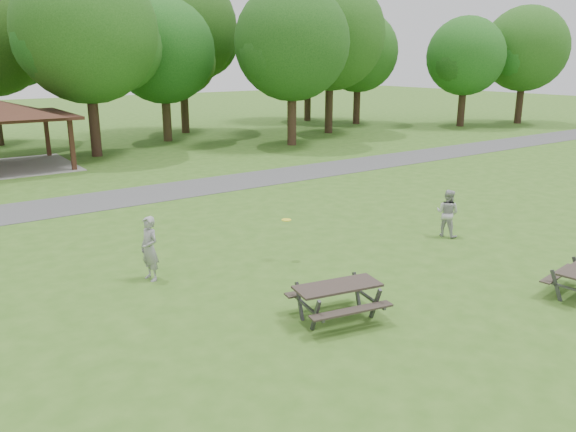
# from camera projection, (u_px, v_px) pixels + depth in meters

# --- Properties ---
(ground) EXTENTS (160.00, 160.00, 0.00)m
(ground) POSITION_uv_depth(u_px,v_px,m) (355.00, 320.00, 12.36)
(ground) COLOR #36611B
(ground) RESTS_ON ground
(asphalt_path) EXTENTS (120.00, 3.20, 0.02)m
(asphalt_path) POSITION_uv_depth(u_px,v_px,m) (130.00, 197.00, 23.37)
(asphalt_path) COLOR #474749
(asphalt_path) RESTS_ON ground
(tree_row_e) EXTENTS (8.40, 8.00, 11.02)m
(tree_row_e) POSITION_uv_depth(u_px,v_px,m) (88.00, 36.00, 31.38)
(tree_row_e) COLOR black
(tree_row_e) RESTS_ON ground
(tree_row_f) EXTENTS (7.35, 7.00, 9.55)m
(tree_row_f) POSITION_uv_depth(u_px,v_px,m) (164.00, 54.00, 37.71)
(tree_row_f) COLOR #322416
(tree_row_f) RESTS_ON ground
(tree_row_g) EXTENTS (7.77, 7.40, 10.25)m
(tree_row_g) POSITION_uv_depth(u_px,v_px,m) (293.00, 46.00, 35.80)
(tree_row_g) COLOR #332116
(tree_row_g) RESTS_ON ground
(tree_row_h) EXTENTS (8.61, 8.20, 11.37)m
(tree_row_h) POSITION_uv_depth(u_px,v_px,m) (331.00, 38.00, 41.70)
(tree_row_h) COLOR black
(tree_row_h) RESTS_ON ground
(tree_row_i) EXTENTS (7.14, 6.80, 9.52)m
(tree_row_i) POSITION_uv_depth(u_px,v_px,m) (359.00, 54.00, 48.07)
(tree_row_i) COLOR black
(tree_row_i) RESTS_ON ground
(tree_row_j) EXTENTS (6.72, 6.40, 8.96)m
(tree_row_j) POSITION_uv_depth(u_px,v_px,m) (466.00, 59.00, 46.38)
(tree_row_j) COLOR black
(tree_row_j) RESTS_ON ground
(tree_deep_c) EXTENTS (8.82, 8.40, 11.90)m
(tree_deep_c) POSITION_uv_depth(u_px,v_px,m) (182.00, 32.00, 41.71)
(tree_deep_c) COLOR #312116
(tree_deep_c) RESTS_ON ground
(tree_deep_d) EXTENTS (8.40, 8.00, 11.27)m
(tree_deep_d) POSITION_uv_depth(u_px,v_px,m) (309.00, 42.00, 50.21)
(tree_deep_d) COLOR black
(tree_deep_d) RESTS_ON ground
(tree_flank_right) EXTENTS (7.56, 7.20, 9.97)m
(tree_flank_right) POSITION_uv_depth(u_px,v_px,m) (525.00, 51.00, 48.37)
(tree_flank_right) COLOR black
(tree_flank_right) RESTS_ON ground
(picnic_table_middle) EXTENTS (2.16, 1.87, 0.83)m
(picnic_table_middle) POSITION_uv_depth(u_px,v_px,m) (337.00, 293.00, 12.26)
(picnic_table_middle) COLOR #2D2420
(picnic_table_middle) RESTS_ON ground
(frisbee_in_flight) EXTENTS (0.29, 0.29, 0.02)m
(frisbee_in_flight) POSITION_uv_depth(u_px,v_px,m) (286.00, 220.00, 15.76)
(frisbee_in_flight) COLOR yellow
(frisbee_in_flight) RESTS_ON ground
(frisbee_thrower) EXTENTS (0.52, 0.68, 1.70)m
(frisbee_thrower) POSITION_uv_depth(u_px,v_px,m) (150.00, 249.00, 14.40)
(frisbee_thrower) COLOR gray
(frisbee_thrower) RESTS_ON ground
(frisbee_catcher) EXTENTS (0.77, 0.88, 1.54)m
(frisbee_catcher) POSITION_uv_depth(u_px,v_px,m) (447.00, 213.00, 18.00)
(frisbee_catcher) COLOR #B0B0B3
(frisbee_catcher) RESTS_ON ground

